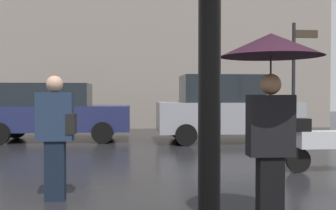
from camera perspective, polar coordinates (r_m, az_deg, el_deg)
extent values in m
cylinder|color=black|center=(1.33, 6.00, -5.77)|extent=(0.08, 0.08, 2.57)
cube|color=black|center=(4.41, 14.55, -12.33)|extent=(0.26, 0.17, 0.80)
cube|color=black|center=(4.29, 14.62, -2.89)|extent=(0.48, 0.22, 0.65)
sphere|color=#936B4C|center=(4.28, 14.66, 2.93)|extent=(0.22, 0.22, 0.22)
cylinder|color=black|center=(4.29, 14.67, 4.81)|extent=(0.02, 0.02, 0.30)
cone|color=black|center=(4.31, 14.70, 8.43)|extent=(1.09, 1.09, 0.24)
cube|color=black|center=(5.68, -16.03, -9.10)|extent=(0.27, 0.17, 0.82)
cube|color=#1E2D47|center=(5.59, -16.09, -1.61)|extent=(0.49, 0.22, 0.66)
sphere|color=tan|center=(5.59, -16.12, 2.95)|extent=(0.23, 0.23, 0.23)
cube|color=black|center=(5.56, -13.86, -2.64)|extent=(0.12, 0.24, 0.28)
cylinder|color=black|center=(7.77, 18.34, -7.60)|extent=(0.46, 0.09, 0.46)
cube|color=silver|center=(7.94, 21.85, -4.67)|extent=(1.05, 0.32, 0.32)
cube|color=black|center=(7.72, 18.74, -2.73)|extent=(0.28, 0.28, 0.24)
cube|color=#1E234C|center=(12.81, -15.84, -1.85)|extent=(4.56, 1.65, 0.78)
cube|color=black|center=(12.84, -16.86, 1.45)|extent=(2.51, 1.52, 0.70)
cylinder|color=black|center=(13.46, -8.93, -3.31)|extent=(0.64, 0.18, 0.64)
cylinder|color=black|center=(11.82, -9.50, -3.98)|extent=(0.64, 0.18, 0.64)
cylinder|color=black|center=(13.99, -21.15, -3.21)|extent=(0.64, 0.18, 0.64)
cube|color=gray|center=(12.27, 8.50, -1.71)|extent=(4.27, 1.89, 0.90)
cube|color=black|center=(12.20, 7.54, 2.33)|extent=(2.35, 1.74, 0.82)
cylinder|color=black|center=(13.58, 13.28, -3.33)|extent=(0.62, 0.18, 0.62)
cylinder|color=black|center=(11.81, 16.13, -4.08)|extent=(0.62, 0.18, 0.62)
cylinder|color=black|center=(13.00, 1.56, -3.51)|extent=(0.62, 0.18, 0.62)
cylinder|color=black|center=(11.13, 2.64, -4.36)|extent=(0.62, 0.18, 0.62)
cylinder|color=black|center=(9.47, 17.72, 2.02)|extent=(0.08, 0.08, 3.09)
cube|color=#33281E|center=(9.68, 19.34, 9.69)|extent=(0.56, 0.04, 0.18)
cube|color=#33281E|center=(9.44, 16.30, 8.09)|extent=(0.52, 0.04, 0.18)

